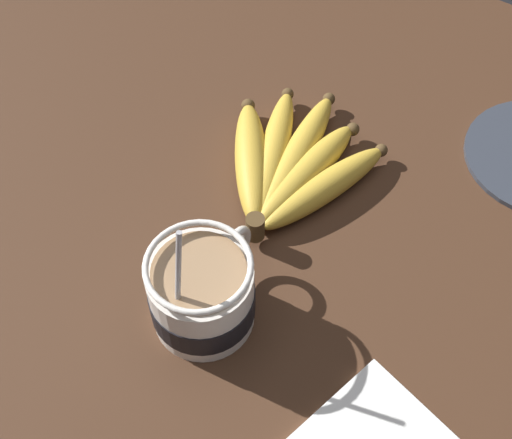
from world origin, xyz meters
TOP-DOWN VIEW (x-y plane):
  - table at (0.00, 0.00)cm, footprint 114.23×114.23cm
  - coffee_mug at (-5.35, 0.24)cm, footprint 13.71×10.17cm
  - banana_bunch at (14.34, 2.14)cm, footprint 22.97×19.58cm

SIDE VIEW (x-z plane):
  - table at x=0.00cm, z-range 0.00..3.76cm
  - banana_bunch at x=14.34cm, z-range 3.39..7.59cm
  - coffee_mug at x=-5.35cm, z-range -0.41..16.49cm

